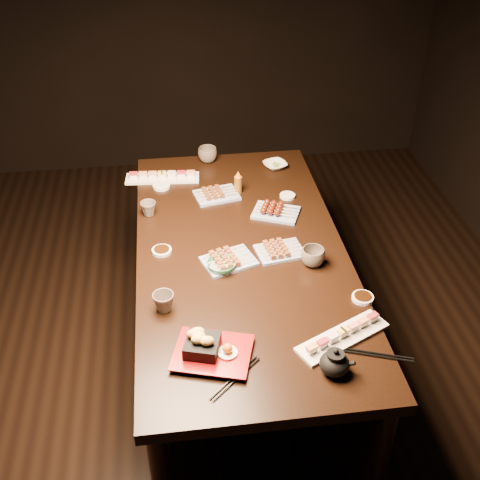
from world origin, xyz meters
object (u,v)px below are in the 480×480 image
sushi_platter_near (343,334)px  teapot (335,361)px  teacup_near_left (164,302)px  teacup_mid_right (313,257)px  edamame_bowl_green (222,266)px  edamame_bowl_cream (275,165)px  condiment_bottle (238,182)px  teacup_far_left (148,209)px  dining_table (241,315)px  sushi_platter_far (162,175)px  yakitori_plate_left (216,192)px  yakitori_plate_right (280,248)px  yakitori_plate_center (229,257)px  teacup_far_right (208,155)px  tempura_tray (212,346)px

sushi_platter_near → teapot: (-0.07, -0.15, 0.03)m
teacup_near_left → teacup_mid_right: teacup_mid_right is taller
edamame_bowl_green → teapot: size_ratio=0.99×
edamame_bowl_cream → condiment_bottle: bearing=-134.7°
condiment_bottle → teacup_far_left: bearing=-161.5°
dining_table → condiment_bottle: (0.05, 0.48, 0.43)m
sushi_platter_near → edamame_bowl_green: sushi_platter_near is taller
sushi_platter_near → sushi_platter_far: size_ratio=0.98×
sushi_platter_near → yakitori_plate_left: 1.10m
sushi_platter_near → yakitori_plate_right: size_ratio=1.85×
sushi_platter_far → yakitori_plate_right: 0.85m
dining_table → sushi_platter_far: size_ratio=4.80×
dining_table → yakitori_plate_right: bearing=-19.6°
yakitori_plate_left → teacup_mid_right: (0.34, -0.60, 0.01)m
sushi_platter_far → yakitori_plate_center: yakitori_plate_center is taller
sushi_platter_near → yakitori_plate_left: yakitori_plate_left is taller
dining_table → yakitori_plate_center: bearing=-136.1°
teacup_far_left → sushi_platter_far: bearing=77.6°
edamame_bowl_green → teacup_far_right: 0.95m
teapot → yakitori_plate_left: bearing=120.0°
dining_table → teacup_far_right: 0.93m
dining_table → teapot: teapot is taller
edamame_bowl_green → condiment_bottle: condiment_bottle is taller
teacup_far_right → teapot: teapot is taller
teapot → condiment_bottle: bearing=114.7°
tempura_tray → teacup_mid_right: bearing=61.8°
sushi_platter_near → dining_table: bearing=90.5°
yakitori_plate_center → condiment_bottle: size_ratio=1.78×
teacup_far_right → condiment_bottle: (0.12, -0.35, 0.02)m
sushi_platter_far → teacup_far_right: teacup_far_right is taller
teacup_near_left → teacup_far_right: (0.27, 1.17, 0.00)m
edamame_bowl_green → yakitori_plate_right: bearing=17.6°
yakitori_plate_center → yakitori_plate_right: (0.23, 0.04, -0.00)m
yakitori_plate_center → yakitori_plate_left: yakitori_plate_center is taller
teacup_near_left → teacup_mid_right: size_ratio=0.83×
tempura_tray → edamame_bowl_green: bearing=96.9°
sushi_platter_far → edamame_bowl_green: 0.82m
yakitori_plate_right → edamame_bowl_cream: bearing=72.0°
dining_table → teacup_mid_right: 0.52m
yakitori_plate_left → tempura_tray: tempura_tray is taller
sushi_platter_far → yakitori_plate_center: 0.79m
dining_table → condiment_bottle: condiment_bottle is taller
condiment_bottle → edamame_bowl_cream: bearing=45.3°
edamame_bowl_green → condiment_bottle: 0.62m
yakitori_plate_center → edamame_bowl_green: 0.06m
teacup_far_right → teacup_far_left: bearing=-123.0°
yakitori_plate_center → yakitori_plate_left: 0.54m
teacup_far_right → yakitori_plate_left: bearing=-88.2°
sushi_platter_near → teacup_far_left: bearing=100.7°
edamame_bowl_cream → teacup_far_left: teacup_far_left is taller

